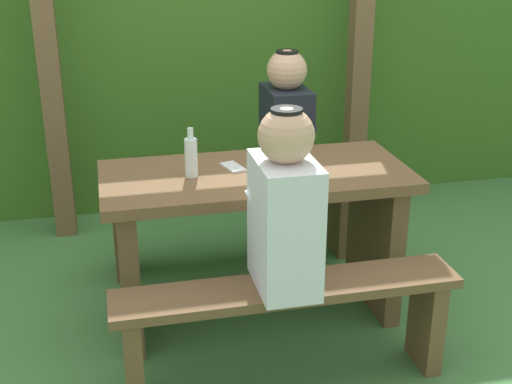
# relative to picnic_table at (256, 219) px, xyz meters

# --- Properties ---
(ground_plane) EXTENTS (12.00, 12.00, 0.00)m
(ground_plane) POSITION_rel_picnic_table_xyz_m (0.00, 0.00, -0.51)
(ground_plane) COLOR #437940
(hedge_backdrop) EXTENTS (6.40, 1.03, 2.17)m
(hedge_backdrop) POSITION_rel_picnic_table_xyz_m (0.00, 1.95, 0.58)
(hedge_backdrop) COLOR #39661F
(hedge_backdrop) RESTS_ON ground_plane
(pergola_post_left) EXTENTS (0.12, 0.12, 2.12)m
(pergola_post_left) POSITION_rel_picnic_table_xyz_m (-0.93, 1.18, 0.55)
(pergola_post_left) COLOR brown
(pergola_post_left) RESTS_ON ground_plane
(pergola_post_right) EXTENTS (0.12, 0.12, 2.12)m
(pergola_post_right) POSITION_rel_picnic_table_xyz_m (0.93, 1.18, 0.55)
(pergola_post_right) COLOR brown
(pergola_post_right) RESTS_ON ground_plane
(picnic_table) EXTENTS (1.40, 0.64, 0.74)m
(picnic_table) POSITION_rel_picnic_table_xyz_m (0.00, 0.00, 0.00)
(picnic_table) COLOR brown
(picnic_table) RESTS_ON ground_plane
(bench_near) EXTENTS (1.40, 0.24, 0.47)m
(bench_near) POSITION_rel_picnic_table_xyz_m (0.00, -0.56, -0.17)
(bench_near) COLOR brown
(bench_near) RESTS_ON ground_plane
(bench_far) EXTENTS (1.40, 0.24, 0.47)m
(bench_far) POSITION_rel_picnic_table_xyz_m (0.00, 0.56, -0.17)
(bench_far) COLOR brown
(bench_far) RESTS_ON ground_plane
(person_white_shirt) EXTENTS (0.25, 0.35, 0.72)m
(person_white_shirt) POSITION_rel_picnic_table_xyz_m (-0.02, -0.56, 0.29)
(person_white_shirt) COLOR silver
(person_white_shirt) RESTS_ON bench_near
(person_black_coat) EXTENTS (0.25, 0.35, 0.72)m
(person_black_coat) POSITION_rel_picnic_table_xyz_m (0.29, 0.56, 0.29)
(person_black_coat) COLOR black
(person_black_coat) RESTS_ON bench_far
(drinking_glass) EXTENTS (0.07, 0.07, 0.10)m
(drinking_glass) POSITION_rel_picnic_table_xyz_m (0.05, -0.03, 0.29)
(drinking_glass) COLOR silver
(drinking_glass) RESTS_ON picnic_table
(bottle_left) EXTENTS (0.06, 0.06, 0.25)m
(bottle_left) POSITION_rel_picnic_table_xyz_m (0.12, 0.08, 0.34)
(bottle_left) COLOR silver
(bottle_left) RESTS_ON picnic_table
(bottle_right) EXTENTS (0.06, 0.06, 0.22)m
(bottle_right) POSITION_rel_picnic_table_xyz_m (-0.29, -0.00, 0.33)
(bottle_right) COLOR silver
(bottle_right) RESTS_ON picnic_table
(cell_phone) EXTENTS (0.10, 0.15, 0.01)m
(cell_phone) POSITION_rel_picnic_table_xyz_m (-0.09, 0.07, 0.24)
(cell_phone) COLOR silver
(cell_phone) RESTS_ON picnic_table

